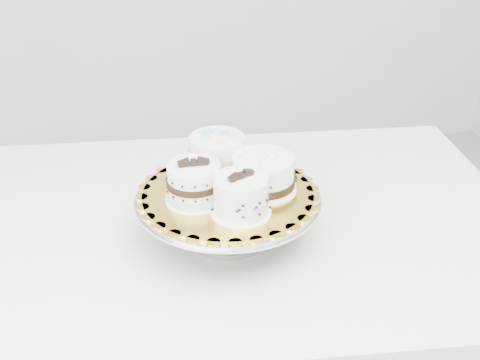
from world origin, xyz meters
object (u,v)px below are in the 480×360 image
object	(u,v)px
table	(233,251)
cake_swirl	(241,196)
cake_dots	(217,155)
cake_stand	(228,208)
cake_ribbon	(264,174)
cake_board	(228,193)
cake_banded	(194,184)

from	to	relation	value
table	cake_swirl	bearing A→B (deg)	-89.04
cake_dots	cake_stand	bearing A→B (deg)	-105.11
cake_swirl	cake_ribbon	bearing A→B (deg)	26.17
table	cake_swirl	size ratio (longest dim) A/B	10.90
cake_stand	cake_ribbon	distance (m)	0.09
cake_dots	cake_board	bearing A→B (deg)	-105.11
table	cake_board	world-z (taller)	cake_board
table	cake_banded	xyz separation A→B (m)	(-0.09, -0.06, 0.21)
cake_stand	cake_ribbon	bearing A→B (deg)	-7.06
cake_swirl	cake_banded	distance (m)	0.09
cake_ribbon	cake_banded	bearing A→B (deg)	-176.56
cake_board	cake_dots	bearing A→B (deg)	87.79
cake_banded	cake_ribbon	size ratio (longest dim) A/B	0.81
table	cake_swirl	distance (m)	0.25
cake_stand	cake_banded	xyz separation A→B (m)	(-0.06, -0.01, 0.07)
table	cake_stand	size ratio (longest dim) A/B	3.78
cake_banded	table	bearing A→B (deg)	41.81
table	cake_board	bearing A→B (deg)	-102.65
table	cake_banded	distance (m)	0.24
table	cake_ribbon	distance (m)	0.22
table	cake_banded	size ratio (longest dim) A/B	12.17
cake_swirl	cake_dots	size ratio (longest dim) A/B	0.94
cake_stand	cake_dots	world-z (taller)	cake_dots
table	cake_dots	xyz separation A→B (m)	(-0.02, 0.02, 0.22)
cake_board	cake_stand	bearing A→B (deg)	0.00
cake_stand	cake_board	bearing A→B (deg)	0.00
cake_board	cake_dots	distance (m)	0.09
cake_swirl	cake_banded	size ratio (longest dim) A/B	1.12
table	cake_banded	bearing A→B (deg)	-133.02
cake_ribbon	cake_swirl	bearing A→B (deg)	-130.50
cake_stand	cake_banded	world-z (taller)	cake_banded
cake_board	cake_swirl	xyz separation A→B (m)	(0.00, -0.07, 0.04)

